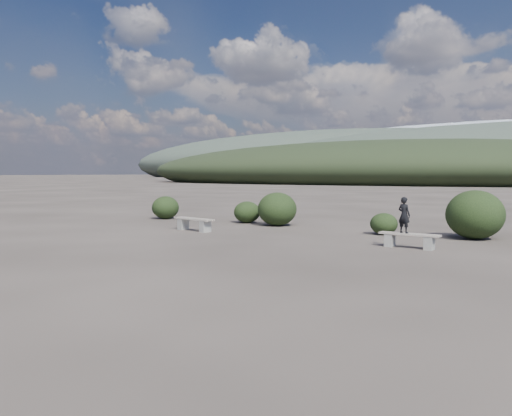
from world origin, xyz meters
The scene contains 9 objects.
ground centered at (0.00, 0.00, 0.00)m, with size 1200.00×1200.00×0.00m, color #2E2824.
bench_left centered at (-4.12, 5.55, 0.28)m, with size 1.90×0.77×0.47m.
bench_right centered at (3.68, 5.31, 0.25)m, with size 1.69×0.45×0.42m.
seated_person centered at (3.53, 5.32, 0.93)m, with size 0.37×0.24×1.02m, color black.
shrub_a centered at (-4.02, 9.04, 0.46)m, with size 1.12×1.12×0.92m, color black.
shrub_b centered at (-2.37, 8.68, 0.67)m, with size 1.56×1.56×1.34m, color black.
shrub_c centered at (2.15, 8.02, 0.37)m, with size 0.93×0.93×0.74m, color black.
shrub_d centered at (4.98, 8.37, 0.78)m, with size 1.79×1.79×1.57m, color black.
shrub_f centered at (-8.23, 8.68, 0.52)m, with size 1.24×1.24×1.05m, color black.
Camera 1 is at (7.15, -8.80, 2.10)m, focal length 35.00 mm.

